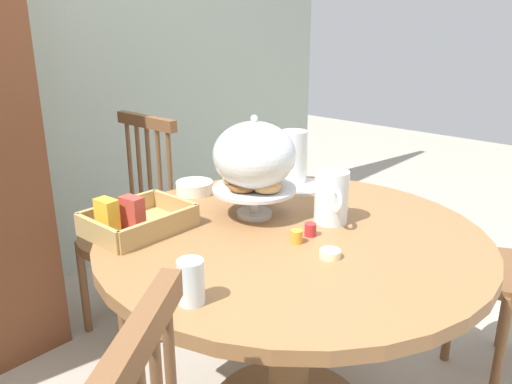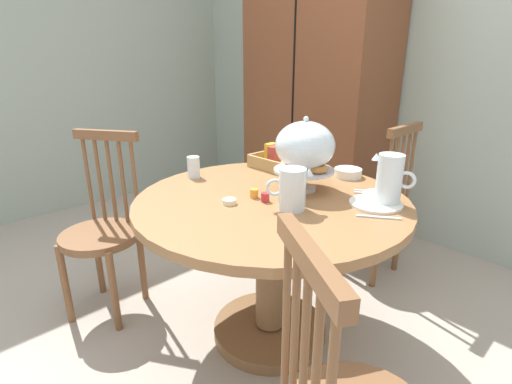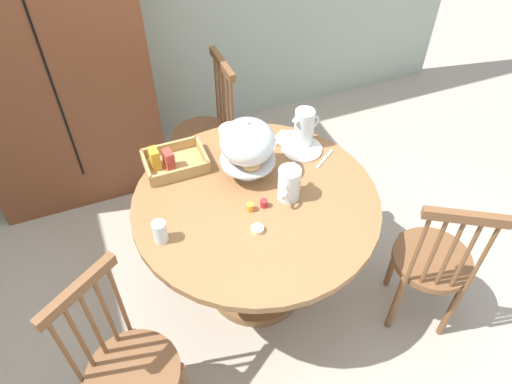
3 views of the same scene
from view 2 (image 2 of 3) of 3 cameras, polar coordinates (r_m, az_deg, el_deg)
The scene contains 21 objects.
ground_plane at distance 2.04m, azimuth -3.92°, elevation -21.40°, with size 10.00×10.00×0.00m, color #A89E8E.
wall_back at distance 3.04m, azimuth 24.46°, elevation 17.26°, with size 4.80×0.06×2.60m, color #9EAD9E.
wall_left at distance 3.87m, azimuth -24.58°, elevation 17.36°, with size 0.06×4.32×2.60m, color #9EAD9E.
wooden_armoire at distance 3.13m, azimuth 8.97°, elevation 12.90°, with size 1.18×0.60×1.96m.
dining_table at distance 1.79m, azimuth 2.22°, elevation -7.15°, with size 1.21×1.21×0.74m.
windsor_chair_near_window at distance 2.18m, azimuth -21.87°, elevation -5.75°, with size 0.46×0.46×0.97m.
windsor_chair_facing_door at distance 2.49m, azimuth 17.20°, elevation -2.08°, with size 0.40×0.40×0.97m.
pastry_stand_with_dome at distance 1.76m, azimuth 7.28°, elevation 6.41°, with size 0.28×0.28×0.34m.
orange_juice_pitcher at distance 1.69m, azimuth 19.20°, elevation 1.41°, with size 0.19×0.11×0.22m.
milk_pitcher at distance 1.55m, azimuth 5.37°, elevation 0.14°, with size 0.15×0.16×0.17m.
cereal_basket at distance 2.16m, azimuth 3.37°, elevation 4.55°, with size 0.32×0.24×0.12m.
china_plate_large at distance 1.69m, azimuth 17.38°, elevation -1.67°, with size 0.22×0.22×0.01m, color white.
china_plate_small at distance 1.77m, azimuth 17.97°, elevation -0.40°, with size 0.15×0.15×0.01m, color white.
cereal_bowl at distance 2.05m, azimuth 13.53°, elevation 2.81°, with size 0.14×0.14×0.04m, color white.
drinking_glass at distance 2.00m, azimuth -9.28°, elevation 3.67°, with size 0.06×0.06×0.11m, color silver.
butter_dish at distance 1.63m, azimuth -4.00°, elevation -1.42°, with size 0.06×0.06×0.02m, color beige.
jam_jar_strawberry at distance 1.65m, azimuth 1.38°, elevation -0.79°, with size 0.04×0.04×0.04m, color #B7282D.
jam_jar_apricot at distance 1.70m, azimuth -0.28°, elevation -0.19°, with size 0.04×0.04×0.04m, color orange.
table_knife at distance 1.82m, azimuth 17.03°, elevation -0.21°, with size 0.17×0.01×0.01m, color silver.
dinner_fork at distance 1.85m, azimuth 16.96°, elevation 0.10°, with size 0.17×0.01×0.01m, color silver.
soup_spoon at distance 1.56m, azimuth 17.77°, elevation -3.59°, with size 0.17×0.01×0.01m, color silver.
Camera 2 is at (1.21, -0.96, 1.33)m, focal length 26.87 mm.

